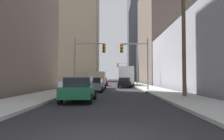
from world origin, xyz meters
TOP-DOWN VIEW (x-y plane):
  - sidewalk_left at (-5.20, 50.00)m, footprint 3.29×160.00m
  - sidewalk_right at (5.20, 50.00)m, footprint 3.29×160.00m
  - city_bus at (2.49, 34.75)m, footprint 2.84×11.57m
  - cargo_van_beige at (-1.89, 22.93)m, footprint 2.16×5.25m
  - sedan_green at (-1.88, 8.23)m, footprint 1.95×4.23m
  - sedan_grey at (-1.77, 16.83)m, footprint 1.95×4.25m
  - sedan_black at (1.80, 25.96)m, footprint 1.95×4.24m
  - sedan_red at (-1.85, 33.25)m, footprint 1.95×4.24m
  - traffic_signal_near_left at (-2.64, 18.73)m, footprint 3.59×0.44m
  - traffic_signal_near_right at (2.79, 18.73)m, footprint 3.26×0.44m
  - traffic_signal_far_right at (2.84, 50.95)m, footprint 3.15×0.44m
  - utility_pole_right at (5.53, 10.54)m, footprint 2.20×0.28m
  - street_lamp_right at (3.85, 30.65)m, footprint 2.54×0.32m
  - building_left_far_tower at (-16.34, 92.67)m, footprint 17.70×19.23m
  - building_right_mid_block at (18.99, 50.93)m, footprint 21.69×25.68m
  - building_right_far_highrise at (19.66, 92.83)m, footprint 25.00×24.97m

SIDE VIEW (x-z plane):
  - sidewalk_left at x=-5.20m, z-range 0.00..0.15m
  - sidewalk_right at x=5.20m, z-range 0.00..0.15m
  - sedan_green at x=-1.88m, z-range 0.01..1.53m
  - sedan_grey at x=-1.77m, z-range 0.01..1.53m
  - sedan_black at x=1.80m, z-range 0.01..1.53m
  - sedan_red at x=-1.85m, z-range 0.01..1.53m
  - cargo_van_beige at x=-1.89m, z-range 0.16..2.42m
  - city_bus at x=2.49m, z-range 0.23..3.63m
  - traffic_signal_far_right at x=2.84m, z-range 1.01..7.01m
  - traffic_signal_near_right at x=2.79m, z-range 1.02..7.02m
  - traffic_signal_near_left at x=-2.64m, z-range 1.03..7.03m
  - street_lamp_right at x=3.85m, z-range 0.81..8.31m
  - utility_pole_right at x=5.53m, z-range 0.27..9.39m
  - building_right_mid_block at x=18.99m, z-range 0.00..26.60m
  - building_left_far_tower at x=-16.34m, z-range 0.00..54.91m
  - building_right_far_highrise at x=19.66m, z-range 0.00..72.30m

